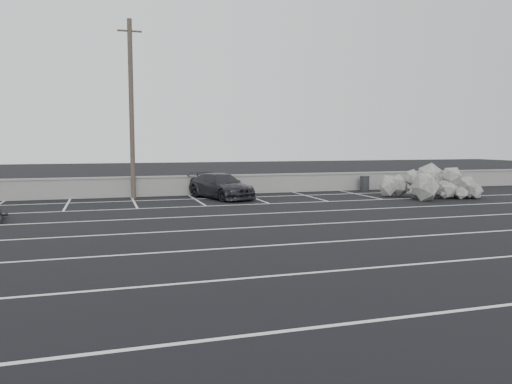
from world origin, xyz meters
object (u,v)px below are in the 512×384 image
object	(u,v)px
trash_bin	(365,183)
riprap_pile	(436,188)
utility_pole	(131,109)
car_right	(221,186)

from	to	relation	value
trash_bin	riprap_pile	distance (m)	4.55
utility_pole	riprap_pile	world-z (taller)	utility_pole
utility_pole	trash_bin	bearing A→B (deg)	-0.10
car_right	riprap_pile	world-z (taller)	riprap_pile
car_right	trash_bin	world-z (taller)	car_right
trash_bin	utility_pole	bearing A→B (deg)	179.90
utility_pole	trash_bin	size ratio (longest dim) A/B	10.08
riprap_pile	car_right	bearing A→B (deg)	165.06
utility_pole	trash_bin	world-z (taller)	utility_pole
car_right	utility_pole	xyz separation A→B (m)	(-4.26, 1.33, 3.88)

